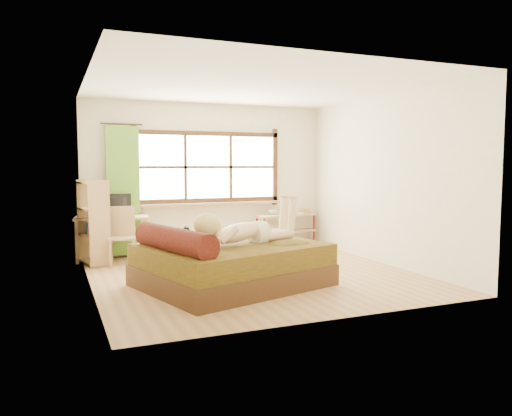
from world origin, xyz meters
name	(u,v)px	position (x,y,z in m)	size (l,w,h in m)	color
floor	(254,275)	(0.00, 0.00, 0.00)	(4.50, 4.50, 0.00)	#9E754C
ceiling	(254,86)	(0.00, 0.00, 2.70)	(4.50, 4.50, 0.00)	white
wall_back	(208,178)	(0.00, 2.25, 1.35)	(4.50, 4.50, 0.00)	silver
wall_front	(338,189)	(0.00, -2.25, 1.35)	(4.50, 4.50, 0.00)	silver
wall_left	(89,184)	(-2.25, 0.00, 1.35)	(4.50, 4.50, 0.00)	silver
wall_right	(384,180)	(2.25, 0.00, 1.35)	(4.50, 4.50, 0.00)	silver
window	(209,169)	(0.00, 2.22, 1.51)	(2.80, 0.16, 1.46)	#FFEDBF
curtain	(123,191)	(-1.55, 2.13, 1.15)	(0.55, 0.10, 2.20)	#518E26
bed	(229,263)	(-0.55, -0.47, 0.30)	(2.62, 2.32, 0.84)	#33190F
woman	(244,219)	(-0.35, -0.51, 0.89)	(1.55, 0.44, 0.66)	beige
kitten	(177,236)	(-1.22, -0.36, 0.69)	(0.33, 0.13, 0.27)	black
desk	(112,222)	(-1.77, 1.95, 0.64)	(1.25, 0.72, 0.74)	#A18257
monitor	(111,205)	(-1.77, 2.00, 0.92)	(0.65, 0.08, 0.37)	black
chair	(122,232)	(-1.65, 1.58, 0.51)	(0.47, 0.47, 0.92)	#A18257
pipe_shelf	(287,223)	(1.53, 2.07, 0.47)	(1.31, 0.53, 0.72)	#A18257
cup	(272,212)	(1.21, 2.07, 0.69)	(0.13, 0.13, 0.10)	gray
book	(295,213)	(1.71, 2.07, 0.65)	(0.16, 0.22, 0.02)	gray
bookshelf	(93,222)	(-2.08, 1.70, 0.68)	(0.47, 0.65, 1.34)	#A18257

